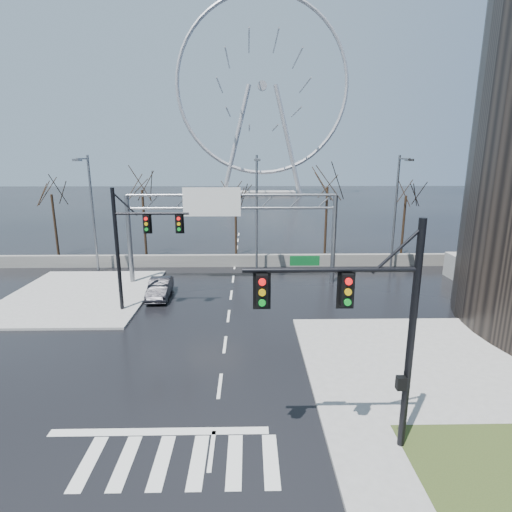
{
  "coord_description": "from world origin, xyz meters",
  "views": [
    {
      "loc": [
        1.3,
        -15.69,
        9.72
      ],
      "look_at": [
        1.74,
        7.64,
        4.0
      ],
      "focal_mm": 28.0,
      "sensor_mm": 36.0,
      "label": 1
    }
  ],
  "objects_px": {
    "signal_mast_far": "(134,239)",
    "ferris_wheel": "(262,93)",
    "car": "(160,288)",
    "sign_gantry": "(227,219)",
    "signal_mast_near": "(371,317)"
  },
  "relations": [
    {
      "from": "signal_mast_near",
      "to": "car",
      "type": "distance_m",
      "value": 19.19
    },
    {
      "from": "signal_mast_far",
      "to": "ferris_wheel",
      "type": "distance_m",
      "value": 89.3
    },
    {
      "from": "signal_mast_near",
      "to": "sign_gantry",
      "type": "xyz_separation_m",
      "value": [
        -5.52,
        19.0,
        0.31
      ]
    },
    {
      "from": "signal_mast_near",
      "to": "signal_mast_far",
      "type": "distance_m",
      "value": 17.03
    },
    {
      "from": "ferris_wheel",
      "to": "car",
      "type": "height_order",
      "value": "ferris_wheel"
    },
    {
      "from": "ferris_wheel",
      "to": "car",
      "type": "relative_size",
      "value": 12.46
    },
    {
      "from": "signal_mast_near",
      "to": "car",
      "type": "xyz_separation_m",
      "value": [
        -10.24,
        15.68,
        -4.2
      ]
    },
    {
      "from": "sign_gantry",
      "to": "car",
      "type": "height_order",
      "value": "sign_gantry"
    },
    {
      "from": "signal_mast_far",
      "to": "ferris_wheel",
      "type": "xyz_separation_m",
      "value": [
        10.87,
        86.04,
        21.3
      ]
    },
    {
      "from": "signal_mast_far",
      "to": "ferris_wheel",
      "type": "height_order",
      "value": "ferris_wheel"
    },
    {
      "from": "car",
      "to": "signal_mast_far",
      "type": "bearing_deg",
      "value": -108.47
    },
    {
      "from": "sign_gantry",
      "to": "ferris_wheel",
      "type": "xyz_separation_m",
      "value": [
        5.38,
        80.04,
        20.95
      ]
    },
    {
      "from": "signal_mast_far",
      "to": "ferris_wheel",
      "type": "bearing_deg",
      "value": 82.8
    },
    {
      "from": "car",
      "to": "sign_gantry",
      "type": "bearing_deg",
      "value": 32.73
    },
    {
      "from": "signal_mast_far",
      "to": "car",
      "type": "xyz_separation_m",
      "value": [
        0.77,
        2.68,
        -4.16
      ]
    }
  ]
}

